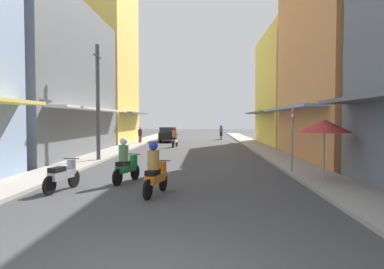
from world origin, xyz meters
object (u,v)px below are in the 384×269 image
(motorbike_maroon, at_px, (221,133))
(vendor_umbrella, at_px, (324,126))
(motorbike_orange, at_px, (156,171))
(motorbike_silver, at_px, (63,174))
(motorbike_white, at_px, (175,138))
(pedestrian_crossing, at_px, (140,135))
(motorbike_green, at_px, (126,163))
(utility_pole, at_px, (98,102))
(street_sign_no_entry, at_px, (292,132))
(parked_car, at_px, (168,134))

(motorbike_maroon, distance_m, vendor_umbrella, 26.95)
(motorbike_orange, distance_m, vendor_umbrella, 6.07)
(motorbike_silver, distance_m, motorbike_white, 17.67)
(motorbike_orange, xyz_separation_m, pedestrian_crossing, (-4.45, 21.94, 0.07))
(motorbike_white, relative_size, pedestrian_crossing, 1.16)
(motorbike_silver, bearing_deg, motorbike_green, 41.64)
(vendor_umbrella, distance_m, utility_pole, 11.32)
(motorbike_maroon, height_order, motorbike_green, same)
(motorbike_orange, height_order, utility_pole, utility_pole)
(motorbike_maroon, relative_size, motorbike_silver, 1.01)
(motorbike_silver, height_order, pedestrian_crossing, pedestrian_crossing)
(pedestrian_crossing, bearing_deg, street_sign_no_entry, -62.55)
(motorbike_green, bearing_deg, parked_car, 92.26)
(motorbike_white, bearing_deg, utility_pole, -107.32)
(motorbike_silver, distance_m, vendor_umbrella, 8.74)
(motorbike_orange, relative_size, utility_pole, 0.30)
(pedestrian_crossing, height_order, street_sign_no_entry, street_sign_no_entry)
(motorbike_silver, bearing_deg, motorbike_orange, -10.73)
(pedestrian_crossing, height_order, vendor_umbrella, vendor_umbrella)
(motorbike_orange, distance_m, parked_car, 25.05)
(motorbike_maroon, relative_size, parked_car, 0.43)
(motorbike_white, bearing_deg, motorbike_maroon, 69.04)
(motorbike_silver, xyz_separation_m, motorbike_green, (1.63, 1.45, 0.20))
(vendor_umbrella, bearing_deg, motorbike_silver, -169.13)
(utility_pole, bearing_deg, motorbike_orange, -63.09)
(motorbike_orange, bearing_deg, street_sign_no_entry, 39.34)
(motorbike_white, distance_m, pedestrian_crossing, 5.18)
(vendor_umbrella, height_order, utility_pole, utility_pole)
(motorbike_orange, height_order, street_sign_no_entry, street_sign_no_entry)
(motorbike_silver, relative_size, parked_car, 0.42)
(vendor_umbrella, bearing_deg, motorbike_maroon, 94.92)
(utility_pole, height_order, street_sign_no_entry, utility_pole)
(parked_car, bearing_deg, pedestrian_crossing, -126.67)
(motorbike_green, relative_size, vendor_umbrella, 0.80)
(motorbike_silver, bearing_deg, motorbike_white, 83.57)
(motorbike_orange, xyz_separation_m, utility_pole, (-4.09, 8.06, 2.39))
(motorbike_maroon, xyz_separation_m, motorbike_green, (-4.51, -26.99, 0.00))
(pedestrian_crossing, bearing_deg, utility_pole, -88.52)
(vendor_umbrella, distance_m, street_sign_no_entry, 1.94)
(motorbike_maroon, xyz_separation_m, motorbike_orange, (-3.22, -29.00, 0.00))
(motorbike_green, relative_size, street_sign_no_entry, 0.66)
(motorbike_maroon, bearing_deg, utility_pole, -109.23)
(utility_pole, xyz_separation_m, street_sign_no_entry, (8.96, -4.06, -1.37))
(motorbike_white, bearing_deg, parked_car, 100.34)
(motorbike_silver, xyz_separation_m, vendor_umbrella, (8.46, 1.62, 1.47))
(motorbike_maroon, distance_m, motorbike_white, 11.66)
(parked_car, height_order, pedestrian_crossing, pedestrian_crossing)
(motorbike_white, xyz_separation_m, street_sign_no_entry, (5.83, -14.12, 1.01))
(motorbike_maroon, bearing_deg, motorbike_orange, -96.33)
(parked_car, relative_size, street_sign_no_entry, 1.59)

